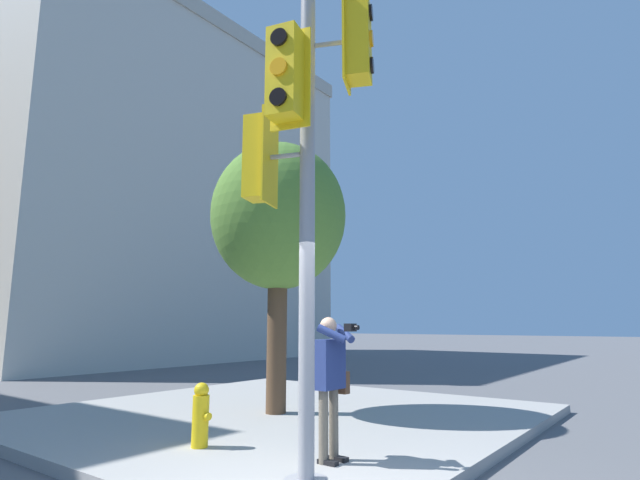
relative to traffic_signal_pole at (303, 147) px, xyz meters
name	(u,v)px	position (x,y,z in m)	size (l,w,h in m)	color
sidewalk_corner	(278,416)	(3.19, 3.11, -3.40)	(8.00, 8.00, 0.16)	#9E9B96
traffic_signal_pole	(303,147)	(0.00, 0.00, 0.00)	(1.11, 1.36, 5.41)	#939399
person_photographer	(330,374)	(1.08, 0.45, -2.36)	(0.58, 0.54, 1.62)	black
street_tree	(279,218)	(3.06, 3.05, 0.19)	(2.51, 2.51, 4.92)	brown
fire_hydrant	(201,415)	(0.63, 2.17, -2.92)	(0.21, 0.27, 0.79)	yellow
building_right	(154,198)	(11.46, 19.34, 4.81)	(17.32, 10.88, 16.54)	beige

